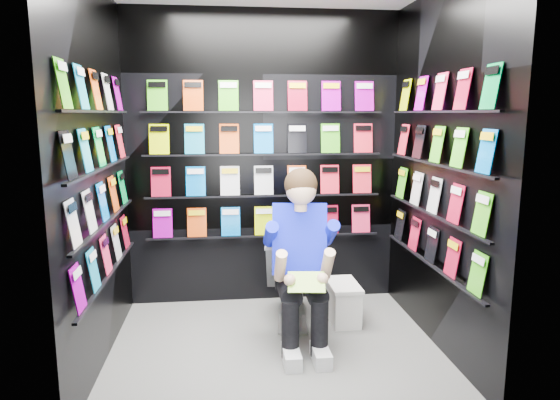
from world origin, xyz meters
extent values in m
plane|color=slate|center=(0.00, 0.00, 0.00)|extent=(2.40, 2.40, 0.00)
cube|color=black|center=(0.00, 1.00, 1.30)|extent=(2.40, 0.04, 2.60)
cube|color=black|center=(0.00, -1.00, 1.30)|extent=(2.40, 0.04, 2.60)
cube|color=black|center=(-1.20, 0.00, 1.30)|extent=(0.04, 2.00, 2.60)
cube|color=black|center=(1.20, 0.00, 1.30)|extent=(0.04, 2.00, 2.60)
imported|color=white|center=(0.19, 0.49, 0.37)|extent=(0.51, 0.80, 0.73)
cube|color=white|center=(0.61, 0.42, 0.15)|extent=(0.22, 0.40, 0.30)
cube|color=white|center=(0.61, 0.42, 0.31)|extent=(0.24, 0.42, 0.03)
cube|color=green|center=(0.19, -0.24, 0.58)|extent=(0.27, 0.18, 0.11)
camera|label=1|loc=(-0.35, -3.43, 1.71)|focal=32.00mm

